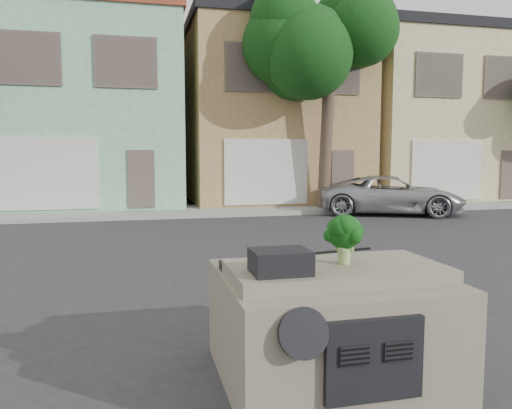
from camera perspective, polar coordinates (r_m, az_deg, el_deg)
name	(u,v)px	position (r m, az deg, el deg)	size (l,w,h in m)	color
ground_plane	(255,292)	(7.76, -0.16, -9.98)	(120.00, 120.00, 0.00)	#303033
sidewalk	(186,211)	(17.97, -7.96, -0.76)	(40.00, 3.00, 0.15)	gray
townhouse_mint	(90,113)	(21.90, -18.45, 9.87)	(7.20, 8.20, 7.55)	#88C19C
townhouse_tan	(266,116)	(22.57, 1.19, 10.03)	(7.20, 8.20, 7.55)	#A78450
townhouse_beige	(417,119)	(25.53, 17.92, 9.27)	(7.20, 8.20, 7.55)	beige
silver_pickup	(391,214)	(18.14, 15.19, -1.08)	(2.25, 4.89, 1.36)	#A5A8AC
tree_near	(327,94)	(18.47, 8.08, 12.40)	(4.40, 4.00, 8.50)	#113D10
car_dashboard	(329,320)	(4.86, 8.30, -12.89)	(2.00, 1.80, 1.12)	#79715B
instrument_hump	(280,262)	(4.18, 2.79, -6.54)	(0.48, 0.38, 0.20)	black
wiper_arm	(341,251)	(5.16, 9.71, -5.25)	(0.70, 0.03, 0.02)	black
broccoli	(344,239)	(4.58, 10.05, -3.86)	(0.38, 0.38, 0.46)	#0B340B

